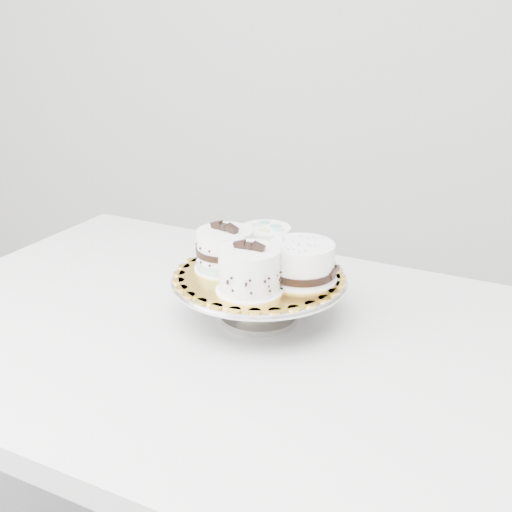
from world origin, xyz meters
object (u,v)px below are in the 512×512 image
(cake_swirl, at_px, (249,271))
(cake_banded, at_px, (225,251))
(table, at_px, (231,361))
(cake_dots, at_px, (266,244))
(cake_stand, at_px, (259,290))
(cake_board, at_px, (259,275))
(cake_ribbon, at_px, (302,263))

(cake_swirl, height_order, cake_banded, same)
(table, distance_m, cake_banded, 0.21)
(cake_swirl, height_order, cake_dots, cake_swirl)
(cake_stand, relative_size, cake_board, 1.09)
(table, xyz_separation_m, cake_dots, (0.03, 0.12, 0.20))
(table, xyz_separation_m, cake_board, (0.04, 0.05, 0.16))
(cake_dots, bearing_deg, table, -91.87)
(cake_swirl, distance_m, cake_dots, 0.14)
(cake_board, distance_m, cake_ribbon, 0.09)
(cake_swirl, relative_size, cake_ribbon, 0.86)
(cake_stand, height_order, cake_swirl, cake_swirl)
(cake_ribbon, bearing_deg, cake_board, -172.23)
(cake_ribbon, bearing_deg, cake_stand, -172.23)
(cake_banded, height_order, cake_ribbon, cake_banded)
(cake_board, bearing_deg, table, -125.64)
(cake_stand, distance_m, cake_banded, 0.10)
(table, height_order, cake_board, cake_board)
(table, relative_size, cake_ribbon, 10.46)
(cake_banded, bearing_deg, cake_ribbon, 19.98)
(cake_banded, height_order, cake_dots, cake_banded)
(cake_banded, relative_size, cake_dots, 1.16)
(cake_swirl, bearing_deg, cake_stand, 99.26)
(cake_stand, distance_m, cake_ribbon, 0.10)
(cake_banded, bearing_deg, cake_stand, 15.28)
(cake_swirl, xyz_separation_m, cake_banded, (-0.07, 0.08, -0.00))
(cake_board, distance_m, cake_swirl, 0.08)
(cake_board, bearing_deg, cake_ribbon, 1.45)
(cake_dots, distance_m, cake_ribbon, 0.11)
(table, relative_size, cake_dots, 12.30)
(cake_stand, height_order, cake_ribbon, cake_ribbon)
(cake_banded, distance_m, cake_dots, 0.08)
(cake_swirl, bearing_deg, cake_ribbon, 51.55)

